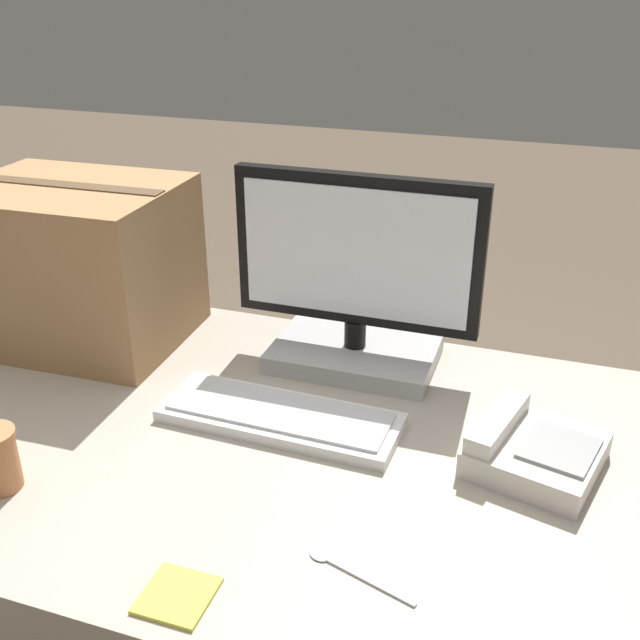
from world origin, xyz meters
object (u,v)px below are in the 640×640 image
desk_phone (532,450)px  cardboard_box (77,263)px  keyboard (280,416)px  sticky_note_pad (177,595)px  monitor (356,291)px  spoon (346,569)px

desk_phone → cardboard_box: size_ratio=0.53×
keyboard → cardboard_box: size_ratio=0.98×
keyboard → cardboard_box: (-0.53, 0.19, 0.16)m
desk_phone → cardboard_box: 0.99m
keyboard → sticky_note_pad: keyboard is taller
cardboard_box → sticky_note_pad: bearing=-47.8°
cardboard_box → monitor: bearing=6.7°
monitor → cardboard_box: bearing=-173.3°
keyboard → cardboard_box: bearing=162.2°
desk_phone → monitor: bearing=161.2°
monitor → desk_phone: size_ratio=2.05×
monitor → spoon: size_ratio=2.97×
spoon → desk_phone: bearing=-106.8°
spoon → cardboard_box: 0.91m
desk_phone → cardboard_box: bearing=-175.8°
keyboard → spoon: (0.22, -0.31, -0.01)m
cardboard_box → desk_phone: bearing=-10.1°
monitor → keyboard: (-0.06, -0.26, -0.15)m
keyboard → monitor: bearing=78.0°
monitor → keyboard: bearing=-103.6°
desk_phone → sticky_note_pad: desk_phone is taller
keyboard → sticky_note_pad: bearing=-85.4°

